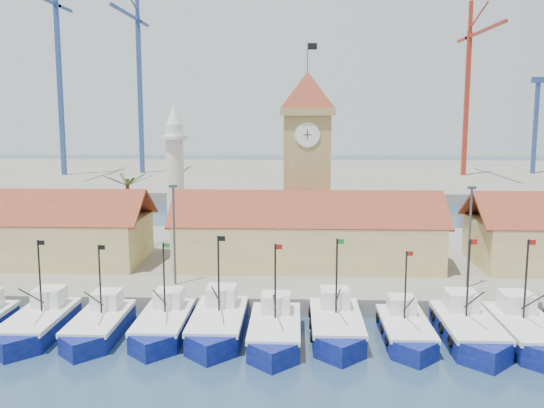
{
  "coord_description": "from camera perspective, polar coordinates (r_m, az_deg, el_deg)",
  "views": [
    {
      "loc": [
        -1.25,
        -40.46,
        16.85
      ],
      "look_at": [
        -3.51,
        18.0,
        7.96
      ],
      "focal_mm": 40.0,
      "sensor_mm": 36.0,
      "label": 1
    }
  ],
  "objects": [
    {
      "name": "boat_2",
      "position": [
        48.49,
        -16.04,
        -11.09
      ],
      "size": [
        3.54,
        9.69,
        7.33
      ],
      "color": "#0B1056",
      "rests_on": "ground"
    },
    {
      "name": "hall_center",
      "position": [
        61.82,
        3.33,
        -3.38
      ],
      "size": [
        27.04,
        10.13,
        7.61
      ],
      "color": "#DDCB79",
      "rests_on": "quay"
    },
    {
      "name": "minaret",
      "position": [
        70.19,
        -9.1,
        2.71
      ],
      "size": [
        3.0,
        3.0,
        16.3
      ],
      "color": "silver",
      "rests_on": "quay"
    },
    {
      "name": "terminal",
      "position": [
        151.3,
        2.68,
        2.62
      ],
      "size": [
        240.0,
        80.0,
        2.0
      ],
      "primitive_type": "cube",
      "color": "gray",
      "rests_on": "ground"
    },
    {
      "name": "boat_7",
      "position": [
        46.79,
        12.51,
        -11.72
      ],
      "size": [
        3.41,
        9.35,
        7.08
      ],
      "color": "#0B1056",
      "rests_on": "ground"
    },
    {
      "name": "boat_6",
      "position": [
        46.65,
        6.1,
        -11.51
      ],
      "size": [
        3.8,
        10.41,
        7.88
      ],
      "color": "#0B1056",
      "rests_on": "ground"
    },
    {
      "name": "lamp_posts",
      "position": [
        53.5,
        4.05,
        -2.56
      ],
      "size": [
        80.7,
        0.25,
        9.03
      ],
      "color": "#3F3F44",
      "rests_on": "quay"
    },
    {
      "name": "palm_tree",
      "position": [
        69.86,
        -13.38,
        -0.33
      ],
      "size": [
        5.6,
        5.03,
        8.39
      ],
      "color": "brown",
      "rests_on": "quay"
    },
    {
      "name": "boat_4",
      "position": [
        46.9,
        -5.14,
        -11.37
      ],
      "size": [
        3.88,
        10.62,
        8.04
      ],
      "color": "#0B1056",
      "rests_on": "ground"
    },
    {
      "name": "boat_1",
      "position": [
        50.17,
        -21.21,
        -10.63
      ],
      "size": [
        3.7,
        10.12,
        7.66
      ],
      "color": "#0B1056",
      "rests_on": "ground"
    },
    {
      "name": "crane_blue_near",
      "position": [
        152.42,
        -12.49,
        12.15
      ],
      "size": [
        1.0,
        31.42,
        44.73
      ],
      "color": "navy",
      "rests_on": "terminal"
    },
    {
      "name": "crane_blue_far",
      "position": [
        152.06,
        -19.62,
        12.47
      ],
      "size": [
        1.0,
        32.81,
        47.42
      ],
      "color": "navy",
      "rests_on": "terminal"
    },
    {
      "name": "boat_8",
      "position": [
        47.79,
        18.08,
        -11.38
      ],
      "size": [
        3.89,
        10.65,
        8.06
      ],
      "color": "#0B1056",
      "rests_on": "ground"
    },
    {
      "name": "crane_red_right",
      "position": [
        149.37,
        18.12,
        11.12
      ],
      "size": [
        1.0,
        34.61,
        40.11
      ],
      "color": "#A02818",
      "rests_on": "terminal"
    },
    {
      "name": "boat_5",
      "position": [
        45.42,
        0.26,
        -12.06
      ],
      "size": [
        3.71,
        10.17,
        7.7
      ],
      "color": "#0B1056",
      "rests_on": "ground"
    },
    {
      "name": "clock_tower",
      "position": [
        66.64,
        3.3,
        4.42
      ],
      "size": [
        5.8,
        5.8,
        22.7
      ],
      "color": "tan",
      "rests_on": "quay"
    },
    {
      "name": "quay",
      "position": [
        66.45,
        3.24,
        -5.39
      ],
      "size": [
        140.0,
        32.0,
        1.5
      ],
      "primitive_type": "cube",
      "color": "gray",
      "rests_on": "ground"
    },
    {
      "name": "ground",
      "position": [
        43.84,
        3.79,
        -13.98
      ],
      "size": [
        400.0,
        400.0,
        0.0
      ],
      "primitive_type": "plane",
      "color": "#1C354C",
      "rests_on": "ground"
    },
    {
      "name": "boat_9",
      "position": [
        48.82,
        22.93,
        -11.21
      ],
      "size": [
        3.92,
        10.73,
        8.12
      ],
      "color": "#0B1056",
      "rests_on": "ground"
    },
    {
      "name": "boat_3",
      "position": [
        47.55,
        -10.24,
        -11.26
      ],
      "size": [
        3.6,
        9.86,
        7.46
      ],
      "color": "#0B1056",
      "rests_on": "ground"
    }
  ]
}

